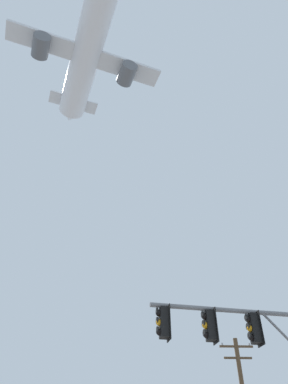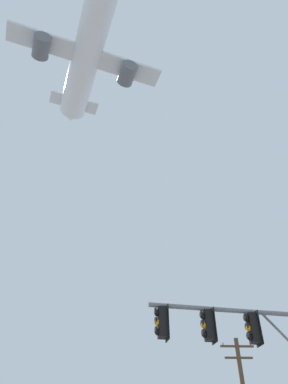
% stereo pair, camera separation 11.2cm
% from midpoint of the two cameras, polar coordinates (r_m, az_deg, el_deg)
% --- Properties ---
extents(signal_pole_near, '(5.37, 1.09, 5.51)m').
position_cam_midpoint_polar(signal_pole_near, '(12.25, 16.88, -22.63)').
color(signal_pole_near, slate).
rests_on(signal_pole_near, ground).
extents(airplane, '(21.50, 27.84, 7.72)m').
position_cam_midpoint_polar(airplane, '(54.52, -8.86, 21.56)').
color(airplane, white).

